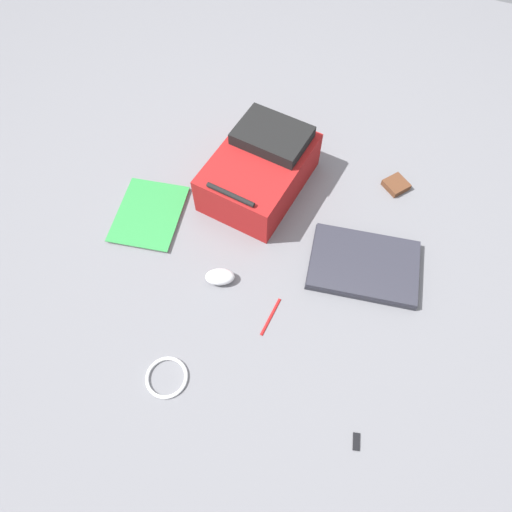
{
  "coord_description": "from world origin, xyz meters",
  "views": [
    {
      "loc": [
        -0.24,
        0.7,
        1.3
      ],
      "look_at": [
        0.04,
        0.01,
        0.02
      ],
      "focal_mm": 32.23,
      "sensor_mm": 36.0,
      "label": 1
    }
  ],
  "objects_px": {
    "cable_coil": "(167,377)",
    "usb_stick": "(356,442)",
    "computer_mouse": "(220,277)",
    "backpack": "(260,169)",
    "earbud_pouch": "(396,185)",
    "book_comic": "(149,214)",
    "pen_black": "(271,316)",
    "laptop": "(364,265)"
  },
  "relations": [
    {
      "from": "cable_coil",
      "to": "usb_stick",
      "type": "bearing_deg",
      "value": -176.14
    },
    {
      "from": "laptop",
      "to": "pen_black",
      "type": "bearing_deg",
      "value": 51.81
    },
    {
      "from": "cable_coil",
      "to": "pen_black",
      "type": "xyz_separation_m",
      "value": [
        -0.21,
        -0.28,
        -0.0
      ]
    },
    {
      "from": "cable_coil",
      "to": "usb_stick",
      "type": "relative_size",
      "value": 2.69
    },
    {
      "from": "cable_coil",
      "to": "computer_mouse",
      "type": "bearing_deg",
      "value": -92.08
    },
    {
      "from": "laptop",
      "to": "cable_coil",
      "type": "height_order",
      "value": "laptop"
    },
    {
      "from": "cable_coil",
      "to": "usb_stick",
      "type": "xyz_separation_m",
      "value": [
        -0.55,
        -0.04,
        -0.0
      ]
    },
    {
      "from": "book_comic",
      "to": "computer_mouse",
      "type": "bearing_deg",
      "value": 157.41
    },
    {
      "from": "backpack",
      "to": "book_comic",
      "type": "relative_size",
      "value": 1.4
    },
    {
      "from": "book_comic",
      "to": "pen_black",
      "type": "distance_m",
      "value": 0.56
    },
    {
      "from": "laptop",
      "to": "cable_coil",
      "type": "relative_size",
      "value": 3.14
    },
    {
      "from": "backpack",
      "to": "pen_black",
      "type": "relative_size",
      "value": 3.3
    },
    {
      "from": "backpack",
      "to": "usb_stick",
      "type": "xyz_separation_m",
      "value": [
        -0.56,
        0.71,
        -0.08
      ]
    },
    {
      "from": "laptop",
      "to": "computer_mouse",
      "type": "height_order",
      "value": "computer_mouse"
    },
    {
      "from": "computer_mouse",
      "to": "usb_stick",
      "type": "distance_m",
      "value": 0.62
    },
    {
      "from": "book_comic",
      "to": "pen_black",
      "type": "bearing_deg",
      "value": 159.59
    },
    {
      "from": "computer_mouse",
      "to": "cable_coil",
      "type": "height_order",
      "value": "computer_mouse"
    },
    {
      "from": "backpack",
      "to": "earbud_pouch",
      "type": "xyz_separation_m",
      "value": [
        -0.46,
        -0.17,
        -0.07
      ]
    },
    {
      "from": "book_comic",
      "to": "earbud_pouch",
      "type": "height_order",
      "value": "earbud_pouch"
    },
    {
      "from": "pen_black",
      "to": "cable_coil",
      "type": "bearing_deg",
      "value": 54.02
    },
    {
      "from": "cable_coil",
      "to": "earbud_pouch",
      "type": "distance_m",
      "value": 1.02
    },
    {
      "from": "pen_black",
      "to": "computer_mouse",
      "type": "bearing_deg",
      "value": -16.53
    },
    {
      "from": "laptop",
      "to": "computer_mouse",
      "type": "distance_m",
      "value": 0.46
    },
    {
      "from": "cable_coil",
      "to": "pen_black",
      "type": "height_order",
      "value": "same"
    },
    {
      "from": "cable_coil",
      "to": "pen_black",
      "type": "relative_size",
      "value": 0.92
    },
    {
      "from": "computer_mouse",
      "to": "usb_stick",
      "type": "height_order",
      "value": "computer_mouse"
    },
    {
      "from": "computer_mouse",
      "to": "pen_black",
      "type": "distance_m",
      "value": 0.2
    },
    {
      "from": "backpack",
      "to": "computer_mouse",
      "type": "bearing_deg",
      "value": 93.64
    },
    {
      "from": "backpack",
      "to": "cable_coil",
      "type": "bearing_deg",
      "value": 91.03
    },
    {
      "from": "backpack",
      "to": "cable_coil",
      "type": "distance_m",
      "value": 0.75
    },
    {
      "from": "usb_stick",
      "to": "pen_black",
      "type": "bearing_deg",
      "value": -36.15
    },
    {
      "from": "laptop",
      "to": "pen_black",
      "type": "relative_size",
      "value": 2.89
    },
    {
      "from": "laptop",
      "to": "cable_coil",
      "type": "distance_m",
      "value": 0.7
    },
    {
      "from": "book_comic",
      "to": "computer_mouse",
      "type": "distance_m",
      "value": 0.36
    },
    {
      "from": "backpack",
      "to": "pen_black",
      "type": "distance_m",
      "value": 0.52
    },
    {
      "from": "backpack",
      "to": "laptop",
      "type": "distance_m",
      "value": 0.48
    },
    {
      "from": "backpack",
      "to": "earbud_pouch",
      "type": "distance_m",
      "value": 0.49
    },
    {
      "from": "pen_black",
      "to": "earbud_pouch",
      "type": "relative_size",
      "value": 1.76
    },
    {
      "from": "book_comic",
      "to": "cable_coil",
      "type": "relative_size",
      "value": 2.56
    },
    {
      "from": "book_comic",
      "to": "earbud_pouch",
      "type": "distance_m",
      "value": 0.88
    },
    {
      "from": "pen_black",
      "to": "backpack",
      "type": "bearing_deg",
      "value": -64.62
    },
    {
      "from": "pen_black",
      "to": "usb_stick",
      "type": "height_order",
      "value": "pen_black"
    }
  ]
}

